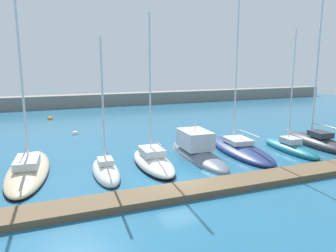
% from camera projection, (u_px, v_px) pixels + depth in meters
% --- Properties ---
extents(ground_plane, '(120.00, 120.00, 0.00)m').
position_uv_depth(ground_plane, '(178.00, 182.00, 22.06)').
color(ground_plane, '#236084').
extents(dock_pier, '(39.82, 2.19, 0.39)m').
position_uv_depth(dock_pier, '(191.00, 190.00, 20.23)').
color(dock_pier, brown).
rests_on(dock_pier, ground_plane).
extents(breakwater_seawall, '(108.00, 2.79, 2.14)m').
position_uv_depth(breakwater_seawall, '(86.00, 100.00, 60.17)').
color(breakwater_seawall, gray).
rests_on(breakwater_seawall, ground_plane).
extents(sailboat_sand_third, '(3.88, 10.80, 22.79)m').
position_uv_depth(sailboat_sand_third, '(28.00, 168.00, 23.70)').
color(sailboat_sand_third, beige).
rests_on(sailboat_sand_third, ground_plane).
extents(sailboat_white_fourth, '(2.15, 6.23, 10.00)m').
position_uv_depth(sailboat_white_fourth, '(106.00, 171.00, 23.57)').
color(sailboat_white_fourth, white).
rests_on(sailboat_white_fourth, ground_plane).
extents(sailboat_ivory_fifth, '(2.68, 7.43, 11.76)m').
position_uv_depth(sailboat_ivory_fifth, '(153.00, 161.00, 25.38)').
color(sailboat_ivory_fifth, silver).
rests_on(sailboat_ivory_fifth, ground_plane).
extents(motorboat_slate_sixth, '(3.00, 10.10, 3.48)m').
position_uv_depth(motorboat_slate_sixth, '(197.00, 151.00, 28.12)').
color(motorboat_slate_sixth, slate).
rests_on(motorboat_slate_sixth, ground_plane).
extents(sailboat_navy_seventh, '(4.20, 10.28, 22.09)m').
position_uv_depth(sailboat_navy_seventh, '(240.00, 148.00, 29.39)').
color(sailboat_navy_seventh, navy).
rests_on(sailboat_navy_seventh, ground_plane).
extents(sailboat_teal_eighth, '(2.40, 7.26, 10.98)m').
position_uv_depth(sailboat_teal_eighth, '(290.00, 147.00, 29.81)').
color(sailboat_teal_eighth, '#19707F').
rests_on(sailboat_teal_eighth, ground_plane).
extents(sailboat_charcoal_ninth, '(3.30, 8.48, 17.94)m').
position_uv_depth(sailboat_charcoal_ninth, '(317.00, 141.00, 31.74)').
color(sailboat_charcoal_ninth, '#2D2D33').
rests_on(sailboat_charcoal_ninth, ground_plane).
extents(mooring_buoy_white, '(0.75, 0.75, 0.75)m').
position_uv_depth(mooring_buoy_white, '(75.00, 134.00, 36.78)').
color(mooring_buoy_white, white).
rests_on(mooring_buoy_white, ground_plane).
extents(mooring_buoy_orange, '(0.81, 0.81, 0.81)m').
position_uv_depth(mooring_buoy_orange, '(50.00, 119.00, 46.22)').
color(mooring_buoy_orange, orange).
rests_on(mooring_buoy_orange, ground_plane).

